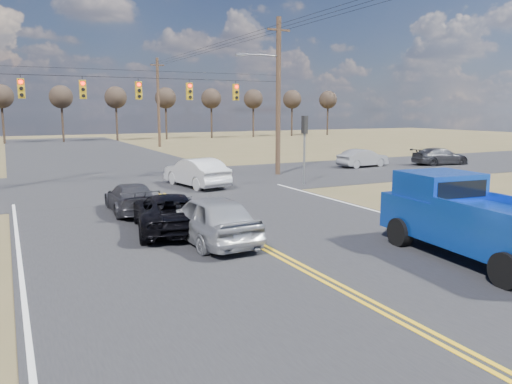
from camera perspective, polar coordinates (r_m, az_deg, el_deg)
name	(u,v)px	position (r m, az deg, el deg)	size (l,w,h in m)	color
ground	(312,274)	(13.27, 6.41, -9.26)	(160.00, 160.00, 0.00)	brown
road_main	(187,207)	(22.06, -7.88, -1.77)	(14.00, 120.00, 0.02)	#28282B
road_cross	(142,184)	(29.64, -12.89, 0.94)	(120.00, 12.00, 0.02)	#28282B
signal_gantry	(149,95)	(29.27, -12.18, 10.81)	(19.60, 4.83, 10.00)	#473323
utility_poles	(143,91)	(28.39, -12.78, 11.17)	(19.60, 58.32, 10.00)	#473323
treeline	(108,89)	(38.14, -16.51, 11.21)	(87.00, 117.80, 7.40)	#33261C
pickup_truck	(473,220)	(15.49, 23.51, -2.93)	(2.95, 6.42, 2.34)	black
silver_suv	(210,218)	(16.07, -5.28, -3.02)	(1.86, 4.63, 1.58)	#9D9FA5
black_suv	(168,212)	(17.80, -9.99, -2.30)	(2.23, 4.83, 1.34)	black
white_car_queue	(196,172)	(27.85, -6.86, 2.23)	(1.69, 4.84, 1.59)	silver
dgrey_car_queue	(131,198)	(21.31, -14.09, -0.66)	(1.73, 4.26, 1.24)	#3A393F
cross_car_east_near	(363,158)	(38.07, 12.12, 3.80)	(4.05, 1.41, 1.34)	gray
cross_car_east_far	(440,156)	(41.33, 20.31, 3.84)	(4.56, 1.85, 1.32)	#333439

